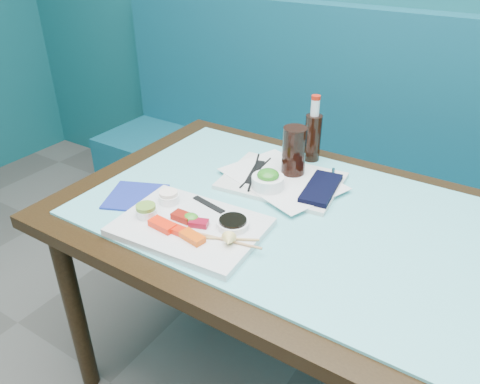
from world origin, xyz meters
The scene contains 34 objects.
booth_bench centered at (0.00, 2.29, 0.37)m, with size 3.00×0.56×1.17m.
dining_table centered at (0.00, 1.45, 0.67)m, with size 1.40×0.90×0.75m.
glass_top centered at (0.00, 1.45, 0.75)m, with size 1.22×0.76×0.01m, color #63C3C7.
sashimi_plate centered at (-0.21, 1.22, 0.77)m, with size 0.39×0.28×0.02m, color silver.
salmon_left centered at (-0.26, 1.16, 0.79)m, with size 0.08×0.04×0.02m, color #FF240A.
salmon_mid centered at (-0.21, 1.17, 0.79)m, with size 0.06×0.03×0.01m, color red.
salmon_right centered at (-0.16, 1.16, 0.79)m, with size 0.07×0.03×0.02m, color #EA4C09.
tuna_left centered at (-0.24, 1.22, 0.79)m, with size 0.06×0.03×0.02m, color maroon.
tuna_right centered at (-0.19, 1.22, 0.79)m, with size 0.05×0.03×0.02m, color maroon.
seaweed_garnish centered at (-0.22, 1.23, 0.79)m, with size 0.04×0.04×0.02m, color #38851E.
ramekin_wasabi centered at (-0.34, 1.18, 0.79)m, with size 0.06×0.06×0.02m, color white.
wasabi_fill centered at (-0.34, 1.18, 0.81)m, with size 0.05×0.05×0.01m, color olive.
ramekin_ginger centered at (-0.33, 1.27, 0.79)m, with size 0.06×0.06×0.02m, color white.
ginger_fill centered at (-0.33, 1.27, 0.81)m, with size 0.05×0.05×0.01m, color #FFE5D1.
soy_dish centered at (-0.11, 1.27, 0.79)m, with size 0.09×0.09×0.02m, color white.
soy_fill centered at (-0.11, 1.27, 0.80)m, with size 0.07×0.07×0.01m, color black.
lemon_wedge centered at (-0.07, 1.19, 0.80)m, with size 0.04×0.04×0.03m, color #F0D271.
chopstick_sleeve centered at (-0.23, 1.32, 0.78)m, with size 0.12×0.02×0.00m, color black.
wooden_chopstick_a centered at (-0.10, 1.20, 0.78)m, with size 0.01×0.01×0.20m, color tan.
wooden_chopstick_b centered at (-0.09, 1.20, 0.78)m, with size 0.01×0.01×0.21m, color tan.
serving_tray centered at (-0.13, 1.59, 0.76)m, with size 0.36×0.27×0.01m, color silver.
paper_placemat centered at (-0.13, 1.59, 0.77)m, with size 0.36×0.25×0.00m, color silver.
seaweed_bowl centered at (-0.14, 1.51, 0.79)m, with size 0.10×0.10×0.04m, color white.
seaweed_salad centered at (-0.14, 1.51, 0.82)m, with size 0.07×0.07×0.03m, color #26781B.
cola_glass centered at (-0.12, 1.64, 0.85)m, with size 0.08×0.08×0.16m, color black.
navy_pouch centered at (0.01, 1.59, 0.78)m, with size 0.09×0.20×0.02m, color black.
fork centered at (0.00, 1.69, 0.78)m, with size 0.01×0.01×0.08m, color white.
black_chopstick_a centered at (-0.23, 1.58, 0.78)m, with size 0.01×0.01×0.26m, color black.
black_chopstick_b centered at (-0.22, 1.58, 0.77)m, with size 0.01×0.01×0.23m, color black.
tray_sleeve centered at (-0.22, 1.58, 0.77)m, with size 0.03×0.17×0.00m, color black.
cola_bottle_body centered at (-0.12, 1.79, 0.84)m, with size 0.06×0.06×0.16m, color black.
cola_bottle_neck centered at (-0.12, 1.79, 0.95)m, with size 0.03×0.03×0.06m, color white.
cola_bottle_cap centered at (-0.12, 1.79, 0.98)m, with size 0.03×0.03×0.01m, color #B51C0B.
blue_napkin centered at (-0.46, 1.26, 0.76)m, with size 0.16×0.16×0.01m, color navy.
Camera 1 is at (0.47, 0.41, 1.49)m, focal length 35.00 mm.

